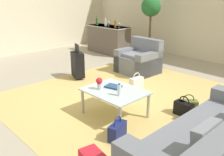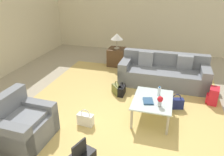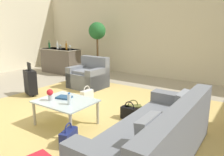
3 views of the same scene
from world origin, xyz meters
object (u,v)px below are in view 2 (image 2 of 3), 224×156
at_px(flower_vase, 160,100).
at_px(side_table, 117,57).
at_px(handbag_black, 122,90).
at_px(handbag_white, 85,119).
at_px(handbag_navy, 176,103).
at_px(backpack_red, 213,96).
at_px(water_bottle, 159,91).
at_px(couch, 163,73).
at_px(armchair, 21,125).
at_px(coffee_table, 153,102).
at_px(handbag_olive, 117,90).
at_px(coffee_table_book, 148,101).
at_px(table_lamp, 117,37).

xyz_separation_m(flower_vase, side_table, (3.02, 1.65, -0.29)).
relative_size(handbag_black, handbag_white, 1.00).
height_order(handbag_navy, backpack_red, backpack_red).
bearing_deg(flower_vase, water_bottle, 6.79).
relative_size(couch, water_bottle, 11.38).
relative_size(couch, armchair, 2.39).
bearing_deg(side_table, couch, -122.22).
bearing_deg(water_bottle, coffee_table, 153.43).
distance_m(water_bottle, handbag_black, 1.20).
bearing_deg(armchair, handbag_white, -52.76).
distance_m(water_bottle, handbag_olive, 1.30).
bearing_deg(coffee_table_book, handbag_navy, -54.50).
bearing_deg(backpack_red, table_lamp, 57.20).
height_order(couch, handbag_white, couch).
xyz_separation_m(coffee_table, handbag_navy, (0.54, -0.48, -0.27)).
height_order(couch, side_table, couch).
height_order(water_bottle, side_table, water_bottle).
distance_m(coffee_table_book, table_lamp, 3.28).
xyz_separation_m(side_table, handbag_navy, (-2.26, -1.98, -0.16)).
xyz_separation_m(water_bottle, handbag_white, (-0.79, 1.33, -0.42)).
relative_size(flower_vase, handbag_olive, 0.57).
bearing_deg(couch, coffee_table, 176.81).
distance_m(handbag_olive, backpack_red, 2.27).
relative_size(armchair, handbag_navy, 2.71).
xyz_separation_m(couch, coffee_table_book, (-1.91, 0.18, 0.18)).
xyz_separation_m(coffee_table_book, handbag_navy, (0.66, -0.56, -0.34)).
bearing_deg(table_lamp, coffee_table, -151.82).
distance_m(couch, handbag_olive, 1.45).
relative_size(armchair, handbag_white, 2.71).
bearing_deg(coffee_table, side_table, 28.18).
xyz_separation_m(handbag_black, handbag_white, (-1.40, 0.40, 0.00)).
distance_m(coffee_table, handbag_olive, 1.30).
bearing_deg(handbag_navy, handbag_olive, 79.28).
height_order(handbag_black, backpack_red, backpack_red).
bearing_deg(handbag_black, table_lamp, 18.44).
distance_m(couch, handbag_white, 2.73).
relative_size(armchair, table_lamp, 1.96).
bearing_deg(water_bottle, couch, 0.00).
xyz_separation_m(table_lamp, handbag_black, (-1.99, -0.66, -0.84)).
height_order(coffee_table_book, handbag_black, coffee_table_book).
bearing_deg(side_table, water_bottle, -148.39).
height_order(water_bottle, coffee_table_book, water_bottle).
distance_m(handbag_black, handbag_white, 1.45).
xyz_separation_m(flower_vase, handbag_navy, (0.76, -0.33, -0.45)).
bearing_deg(handbag_white, couch, -29.27).
distance_m(armchair, backpack_red, 4.15).
height_order(couch, coffee_table_book, couch).
relative_size(armchair, side_table, 1.68).
height_order(coffee_table_book, handbag_navy, coffee_table_book).
bearing_deg(armchair, table_lamp, -9.26).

